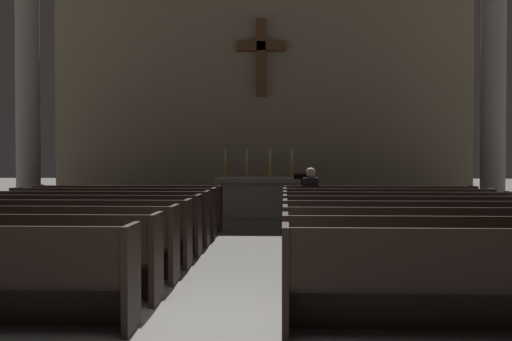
{
  "coord_description": "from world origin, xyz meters",
  "views": [
    {
      "loc": [
        0.67,
        -5.48,
        1.54
      ],
      "look_at": [
        0.0,
        9.31,
        1.22
      ],
      "focal_mm": 44.45,
      "sensor_mm": 36.0,
      "label": 1
    }
  ],
  "objects_px": {
    "pew_left_row_3": "(19,243)",
    "candlestick_outer_left": "(225,168)",
    "pew_left_row_8": "(128,208)",
    "pew_right_row_7": "(387,213)",
    "pew_right_row_4": "(426,235)",
    "pew_left_row_4": "(52,233)",
    "candlestick_outer_right": "(292,168)",
    "column_right_second": "(493,77)",
    "candlestick_inner_left": "(247,168)",
    "pew_left_row_7": "(114,212)",
    "pew_right_row_6": "(397,219)",
    "candlestick_inner_right": "(270,168)",
    "pew_right_row_3": "(446,246)",
    "pew_right_row_5": "(410,226)",
    "altar": "(258,196)",
    "column_left_second": "(28,80)",
    "pew_right_row_8": "(379,209)",
    "pew_right_row_2": "(473,261)",
    "pew_left_row_6": "(97,218)",
    "pew_left_row_5": "(77,224)",
    "lectern": "(303,199)",
    "pew_right_row_1": "(511,282)",
    "lone_worshipper": "(310,198)"
  },
  "relations": [
    {
      "from": "pew_right_row_7",
      "to": "pew_left_row_8",
      "type": "bearing_deg",
      "value": 168.19
    },
    {
      "from": "pew_left_row_6",
      "to": "pew_right_row_6",
      "type": "relative_size",
      "value": 1.0
    },
    {
      "from": "column_left_second",
      "to": "candlestick_inner_left",
      "type": "relative_size",
      "value": 9.42
    },
    {
      "from": "column_right_second",
      "to": "candlestick_inner_left",
      "type": "xyz_separation_m",
      "value": [
        -5.87,
        1.07,
        -2.16
      ]
    },
    {
      "from": "lectern",
      "to": "pew_right_row_6",
      "type": "bearing_deg",
      "value": -70.29
    },
    {
      "from": "pew_left_row_7",
      "to": "pew_right_row_6",
      "type": "relative_size",
      "value": 1.0
    },
    {
      "from": "column_left_second",
      "to": "pew_right_row_2",
      "type": "bearing_deg",
      "value": -46.55
    },
    {
      "from": "pew_left_row_6",
      "to": "candlestick_outer_left",
      "type": "xyz_separation_m",
      "value": [
        1.74,
        5.35,
        0.77
      ]
    },
    {
      "from": "pew_right_row_5",
      "to": "altar",
      "type": "distance_m",
      "value": 6.93
    },
    {
      "from": "pew_right_row_2",
      "to": "pew_left_row_5",
      "type": "bearing_deg",
      "value": 147.91
    },
    {
      "from": "pew_right_row_6",
      "to": "column_left_second",
      "type": "bearing_deg",
      "value": 152.32
    },
    {
      "from": "pew_left_row_8",
      "to": "lectern",
      "type": "distance_m",
      "value": 4.19
    },
    {
      "from": "pew_right_row_2",
      "to": "pew_right_row_7",
      "type": "xyz_separation_m",
      "value": [
        0.0,
        5.41,
        0.0
      ]
    },
    {
      "from": "pew_right_row_6",
      "to": "altar",
      "type": "xyz_separation_m",
      "value": [
        -2.59,
        5.35,
        0.06
      ]
    },
    {
      "from": "pew_right_row_4",
      "to": "pew_left_row_3",
      "type": "bearing_deg",
      "value": -168.19
    },
    {
      "from": "pew_left_row_3",
      "to": "lectern",
      "type": "xyz_separation_m",
      "value": [
        3.7,
        7.39,
        0.07
      ]
    },
    {
      "from": "pew_left_row_3",
      "to": "candlestick_outer_left",
      "type": "xyz_separation_m",
      "value": [
        1.74,
        8.59,
        0.77
      ]
    },
    {
      "from": "lectern",
      "to": "pew_right_row_3",
      "type": "bearing_deg",
      "value": -78.64
    },
    {
      "from": "pew_left_row_6",
      "to": "candlestick_outer_left",
      "type": "bearing_deg",
      "value": 71.97
    },
    {
      "from": "pew_right_row_5",
      "to": "candlestick_inner_left",
      "type": "distance_m",
      "value": 7.09
    },
    {
      "from": "pew_left_row_4",
      "to": "candlestick_outer_right",
      "type": "height_order",
      "value": "candlestick_outer_right"
    },
    {
      "from": "pew_right_row_7",
      "to": "candlestick_outer_right",
      "type": "distance_m",
      "value": 4.67
    },
    {
      "from": "pew_right_row_3",
      "to": "candlestick_inner_left",
      "type": "relative_size",
      "value": 5.24
    },
    {
      "from": "pew_left_row_6",
      "to": "pew_left_row_7",
      "type": "height_order",
      "value": "same"
    },
    {
      "from": "pew_left_row_8",
      "to": "pew_right_row_4",
      "type": "height_order",
      "value": "same"
    },
    {
      "from": "pew_right_row_1",
      "to": "candlestick_inner_right",
      "type": "relative_size",
      "value": 5.24
    },
    {
      "from": "pew_left_row_6",
      "to": "candlestick_inner_left",
      "type": "relative_size",
      "value": 5.24
    },
    {
      "from": "pew_left_row_7",
      "to": "lone_worshipper",
      "type": "relative_size",
      "value": 2.95
    },
    {
      "from": "pew_right_row_1",
      "to": "candlestick_outer_left",
      "type": "xyz_separation_m",
      "value": [
        -3.44,
        10.76,
        0.77
      ]
    },
    {
      "from": "pew_right_row_6",
      "to": "pew_left_row_6",
      "type": "bearing_deg",
      "value": 180.0
    },
    {
      "from": "pew_left_row_8",
      "to": "pew_right_row_7",
      "type": "xyz_separation_m",
      "value": [
        5.18,
        -1.08,
        0.0
      ]
    },
    {
      "from": "pew_left_row_3",
      "to": "pew_right_row_4",
      "type": "height_order",
      "value": "same"
    },
    {
      "from": "pew_left_row_3",
      "to": "candlestick_outer_left",
      "type": "distance_m",
      "value": 8.8
    },
    {
      "from": "column_right_second",
      "to": "lone_worshipper",
      "type": "relative_size",
      "value": 5.3
    },
    {
      "from": "pew_left_row_7",
      "to": "pew_right_row_7",
      "type": "distance_m",
      "value": 5.18
    },
    {
      "from": "pew_left_row_8",
      "to": "candlestick_inner_left",
      "type": "height_order",
      "value": "candlestick_inner_left"
    },
    {
      "from": "pew_left_row_7",
      "to": "altar",
      "type": "height_order",
      "value": "altar"
    },
    {
      "from": "altar",
      "to": "column_left_second",
      "type": "bearing_deg",
      "value": -169.15
    },
    {
      "from": "pew_left_row_4",
      "to": "column_left_second",
      "type": "height_order",
      "value": "column_left_second"
    },
    {
      "from": "pew_right_row_5",
      "to": "pew_right_row_6",
      "type": "distance_m",
      "value": 1.08
    },
    {
      "from": "pew_right_row_6",
      "to": "candlestick_inner_right",
      "type": "xyz_separation_m",
      "value": [
        -2.29,
        5.35,
        0.77
      ]
    },
    {
      "from": "pew_left_row_6",
      "to": "pew_right_row_6",
      "type": "xyz_separation_m",
      "value": [
        5.18,
        0.0,
        0.0
      ]
    },
    {
      "from": "pew_right_row_8",
      "to": "candlestick_outer_right",
      "type": "height_order",
      "value": "candlestick_outer_right"
    },
    {
      "from": "candlestick_inner_right",
      "to": "lectern",
      "type": "height_order",
      "value": "candlestick_inner_right"
    },
    {
      "from": "altar",
      "to": "candlestick_inner_left",
      "type": "distance_m",
      "value": 0.78
    },
    {
      "from": "pew_left_row_8",
      "to": "pew_right_row_3",
      "type": "relative_size",
      "value": 1.0
    },
    {
      "from": "pew_left_row_8",
      "to": "pew_right_row_8",
      "type": "relative_size",
      "value": 1.0
    },
    {
      "from": "pew_right_row_2",
      "to": "pew_right_row_7",
      "type": "relative_size",
      "value": 1.0
    },
    {
      "from": "pew_left_row_7",
      "to": "pew_left_row_8",
      "type": "height_order",
      "value": "same"
    },
    {
      "from": "pew_left_row_4",
      "to": "candlestick_outer_right",
      "type": "xyz_separation_m",
      "value": [
        3.44,
        7.51,
        0.77
      ]
    }
  ]
}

